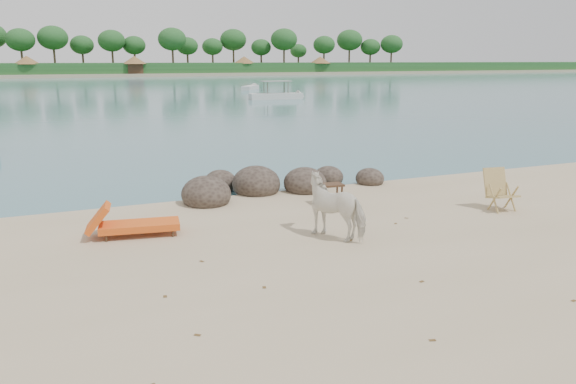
# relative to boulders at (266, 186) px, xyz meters

# --- Properties ---
(water) EXTENTS (400.00, 400.00, 0.00)m
(water) POSITION_rel_boulders_xyz_m (-0.42, 83.92, -0.21)
(water) COLOR #396973
(water) RESTS_ON ground
(far_shore) EXTENTS (420.00, 90.00, 1.40)m
(far_shore) POSITION_rel_boulders_xyz_m (-0.42, 163.92, -0.21)
(far_shore) COLOR tan
(far_shore) RESTS_ON ground
(far_scenery) EXTENTS (420.00, 18.00, 9.50)m
(far_scenery) POSITION_rel_boulders_xyz_m (-0.39, 130.62, 2.93)
(far_scenery) COLOR #1E4C1E
(far_scenery) RESTS_ON ground
(boulders) EXTENTS (6.51, 3.03, 1.05)m
(boulders) POSITION_rel_boulders_xyz_m (0.00, 0.00, 0.00)
(boulders) COLOR #2E251F
(boulders) RESTS_ON ground
(cow) EXTENTS (1.45, 1.77, 1.36)m
(cow) POSITION_rel_boulders_xyz_m (-0.09, -4.60, 0.47)
(cow) COLOR white
(cow) RESTS_ON ground
(side_table) EXTENTS (0.70, 0.49, 0.54)m
(side_table) POSITION_rel_boulders_xyz_m (1.09, -2.00, 0.06)
(side_table) COLOR #342215
(side_table) RESTS_ON ground
(lounge_chair) EXTENTS (2.25, 1.09, 0.65)m
(lounge_chair) POSITION_rel_boulders_xyz_m (-4.09, -2.84, 0.11)
(lounge_chair) COLOR orange
(lounge_chair) RESTS_ON ground
(deck_chair) EXTENTS (0.78, 0.84, 1.07)m
(deck_chair) POSITION_rel_boulders_xyz_m (4.85, -4.38, 0.32)
(deck_chair) COLOR tan
(deck_chair) RESTS_ON ground
(boat_mid) EXTENTS (6.14, 1.72, 2.96)m
(boat_mid) POSITION_rel_boulders_xyz_m (15.61, 38.03, 1.27)
(boat_mid) COLOR silver
(boat_mid) RESTS_ON water
(boat_far) EXTENTS (4.00, 4.96, 0.61)m
(boat_far) POSITION_rel_boulders_xyz_m (19.46, 56.80, 0.09)
(boat_far) COLOR silver
(boat_far) RESTS_ON water
(dead_leaves) EXTENTS (7.16, 7.39, 0.00)m
(dead_leaves) POSITION_rel_boulders_xyz_m (-1.48, -6.37, -0.21)
(dead_leaves) COLOR brown
(dead_leaves) RESTS_ON ground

